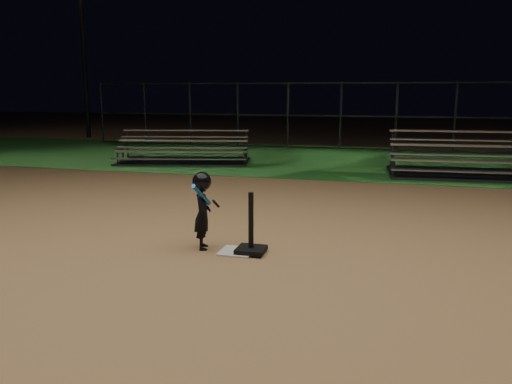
# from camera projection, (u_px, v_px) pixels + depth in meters

# --- Properties ---
(ground) EXTENTS (80.00, 80.00, 0.00)m
(ground) POSITION_uv_depth(u_px,v_px,m) (237.00, 252.00, 7.01)
(ground) COLOR olive
(ground) RESTS_ON ground
(grass_strip) EXTENTS (60.00, 8.00, 0.01)m
(grass_strip) POSITION_uv_depth(u_px,v_px,m) (329.00, 159.00, 16.48)
(grass_strip) COLOR #1C551B
(grass_strip) RESTS_ON ground
(home_plate) EXTENTS (0.45, 0.45, 0.02)m
(home_plate) POSITION_uv_depth(u_px,v_px,m) (237.00, 251.00, 7.01)
(home_plate) COLOR beige
(home_plate) RESTS_ON ground
(batting_tee) EXTENTS (0.38, 0.38, 0.82)m
(batting_tee) POSITION_uv_depth(u_px,v_px,m) (251.00, 241.00, 6.93)
(batting_tee) COLOR black
(batting_tee) RESTS_ON home_plate
(child_batter) EXTENTS (0.41, 0.60, 1.08)m
(child_batter) POSITION_uv_depth(u_px,v_px,m) (202.00, 208.00, 7.08)
(child_batter) COLOR black
(child_batter) RESTS_ON ground
(bleacher_left) EXTENTS (4.28, 2.76, 0.97)m
(bleacher_left) POSITION_uv_depth(u_px,v_px,m) (184.00, 156.00, 15.77)
(bleacher_left) COLOR silver
(bleacher_left) RESTS_ON ground
(bleacher_right) EXTENTS (4.73, 2.52, 1.13)m
(bleacher_right) POSITION_uv_depth(u_px,v_px,m) (481.00, 167.00, 13.20)
(bleacher_right) COLOR silver
(bleacher_right) RESTS_ON ground
(backstop_fence) EXTENTS (20.08, 0.08, 2.50)m
(backstop_fence) POSITION_uv_depth(u_px,v_px,m) (341.00, 116.00, 19.08)
(backstop_fence) COLOR #38383D
(backstop_fence) RESTS_ON ground
(light_pole_left) EXTENTS (0.90, 0.53, 8.30)m
(light_pole_left) POSITION_uv_depth(u_px,v_px,m) (81.00, 28.00, 23.29)
(light_pole_left) COLOR #2D2D30
(light_pole_left) RESTS_ON ground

